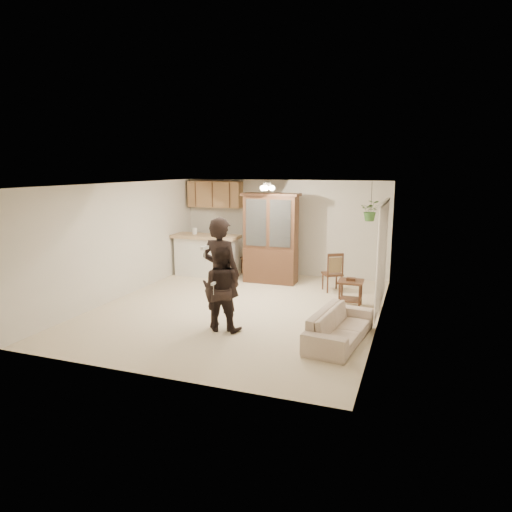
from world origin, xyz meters
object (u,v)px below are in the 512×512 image
(adult, at_px, (221,279))
(chair_bar, at_px, (226,269))
(china_hutch, at_px, (271,239))
(side_table, at_px, (350,293))
(sofa, at_px, (340,320))
(chair_hutch_left, at_px, (250,264))
(child, at_px, (222,293))
(chair_hutch_right, at_px, (332,280))

(adult, xyz_separation_m, chair_bar, (-1.38, 3.39, -0.64))
(china_hutch, relative_size, chair_bar, 2.38)
(adult, xyz_separation_m, side_table, (1.97, 2.07, -0.61))
(sofa, height_order, chair_hutch_left, chair_hutch_left)
(adult, height_order, child, adult)
(adult, height_order, chair_bar, adult)
(chair_bar, bearing_deg, child, -86.21)
(child, relative_size, side_table, 2.21)
(chair_hutch_left, bearing_deg, chair_bar, -67.44)
(side_table, bearing_deg, chair_hutch_right, 118.17)
(chair_bar, relative_size, chair_hutch_right, 1.01)
(china_hutch, relative_size, side_table, 3.62)
(china_hutch, distance_m, chair_bar, 1.44)
(chair_bar, bearing_deg, sofa, -62.31)
(chair_hutch_left, bearing_deg, chair_hutch_right, 29.82)
(child, distance_m, side_table, 2.90)
(adult, relative_size, child, 1.33)
(child, height_order, chair_hutch_left, child)
(child, bearing_deg, chair_bar, -68.92)
(sofa, distance_m, side_table, 2.00)
(sofa, relative_size, chair_bar, 2.03)
(child, height_order, china_hutch, china_hutch)
(adult, relative_size, side_table, 2.95)
(side_table, relative_size, chair_hutch_right, 0.66)
(chair_hutch_right, bearing_deg, chair_bar, -35.39)
(chair_hutch_right, bearing_deg, adult, 35.73)
(sofa, distance_m, adult, 2.16)
(adult, distance_m, chair_hutch_right, 3.50)
(child, height_order, chair_hutch_right, child)
(chair_bar, xyz_separation_m, chair_hutch_left, (0.39, 0.70, 0.01))
(sofa, xyz_separation_m, china_hutch, (-2.29, 3.39, 0.72))
(chair_hutch_left, xyz_separation_m, chair_hutch_right, (2.39, -0.95, -0.01))
(adult, bearing_deg, chair_hutch_left, -67.55)
(child, relative_size, chair_bar, 1.46)
(sofa, relative_size, chair_hutch_left, 1.96)
(child, distance_m, chair_hutch_right, 3.50)
(sofa, height_order, china_hutch, china_hutch)
(child, bearing_deg, chair_hutch_right, -114.22)
(side_table, xyz_separation_m, chair_hutch_left, (-2.96, 2.02, -0.02))
(adult, bearing_deg, side_table, -124.66)
(child, xyz_separation_m, chair_hutch_left, (-1.03, 4.16, -0.41))
(sofa, bearing_deg, china_hutch, 41.39)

